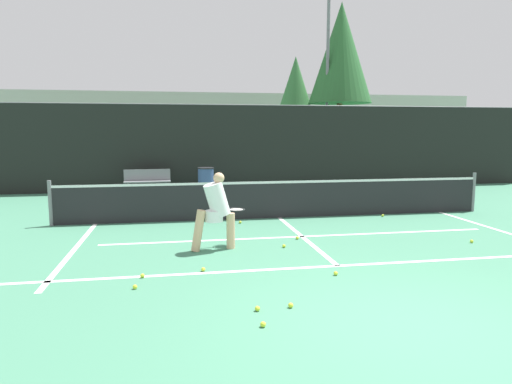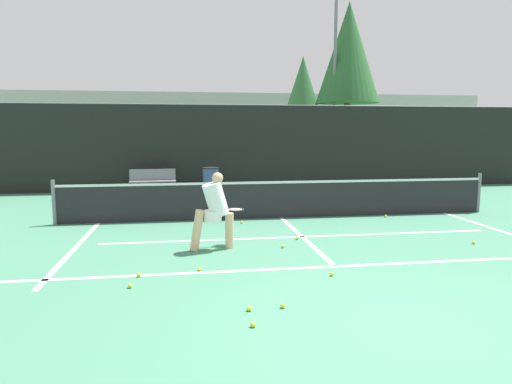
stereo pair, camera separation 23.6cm
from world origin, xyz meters
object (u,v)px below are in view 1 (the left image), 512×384
Objects in this scene: player_practicing at (216,209)px; trash_bin at (206,181)px; parked_car at (305,166)px; courtside_bench at (147,181)px.

player_practicing is 7.73m from trash_bin.
trash_bin is 6.11m from parked_car.
trash_bin is at bearing -11.71° from courtside_bench.
trash_bin is (2.04, -0.32, -0.00)m from courtside_bench.
parked_car is at bearing 24.46° from courtside_bench.
trash_bin is (0.34, 7.71, -0.31)m from player_practicing.
courtside_bench is 0.36× the size of parked_car.
parked_car is (4.77, 3.83, 0.17)m from trash_bin.
parked_car is at bearing 38.75° from trash_bin.
parked_car is (5.10, 11.54, -0.14)m from player_practicing.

